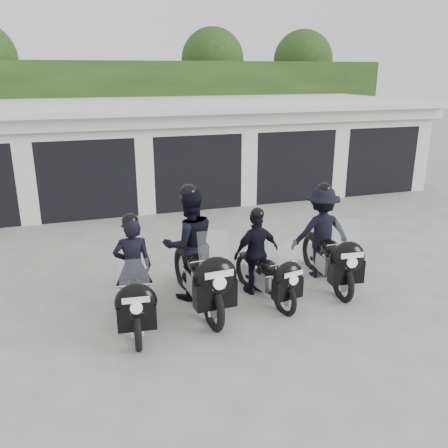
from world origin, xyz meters
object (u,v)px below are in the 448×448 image
object	(u,v)px
police_bike_b	(194,254)
police_bike_c	(261,259)
police_bike_a	(134,282)
police_bike_d	(325,239)

from	to	relation	value
police_bike_b	police_bike_c	distance (m)	1.23
police_bike_b	police_bike_a	bearing A→B (deg)	-161.74
police_bike_c	police_bike_d	world-z (taller)	police_bike_d
police_bike_b	police_bike_c	size ratio (longest dim) A/B	1.29
police_bike_a	police_bike_b	bearing A→B (deg)	27.75
police_bike_c	police_bike_d	bearing A→B (deg)	1.46
police_bike_b	police_bike_d	xyz separation A→B (m)	(2.65, 0.15, -0.07)
police_bike_a	police_bike_d	bearing A→B (deg)	14.74
police_bike_a	police_bike_d	world-z (taller)	police_bike_d
police_bike_a	police_bike_b	world-z (taller)	police_bike_b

